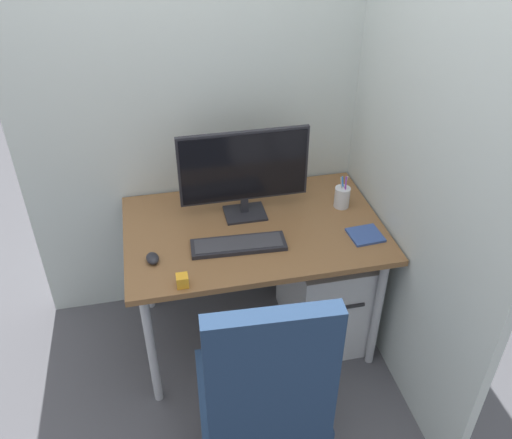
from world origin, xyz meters
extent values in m
plane|color=#4C4C51|center=(0.00, 0.00, 0.00)|extent=(8.00, 8.00, 0.00)
cube|color=#B7C1BC|center=(0.00, 0.44, 1.40)|extent=(2.23, 0.04, 2.80)
cube|color=#B7C1BC|center=(0.66, -0.14, 1.40)|extent=(0.04, 1.79, 2.80)
cube|color=brown|center=(0.00, 0.00, 0.72)|extent=(1.26, 0.81, 0.03)
cylinder|color=#B2B5BA|center=(-0.56, -0.34, 0.35)|extent=(0.04, 0.04, 0.70)
cylinder|color=#B2B5BA|center=(0.56, -0.34, 0.35)|extent=(0.04, 0.04, 0.70)
cylinder|color=#B2B5BA|center=(-0.56, 0.34, 0.35)|extent=(0.04, 0.04, 0.70)
cylinder|color=#B2B5BA|center=(0.56, 0.34, 0.35)|extent=(0.04, 0.04, 0.70)
sphere|color=black|center=(0.10, -0.58, 0.03)|extent=(0.05, 0.05, 0.05)
cube|color=silver|center=(-0.02, -0.66, 0.07)|extent=(0.26, 0.18, 0.03)
sphere|color=black|center=(-0.21, -0.46, 0.03)|extent=(0.05, 0.05, 0.05)
cube|color=silver|center=(-0.17, -0.60, 0.07)|extent=(0.11, 0.28, 0.03)
cylinder|color=silver|center=(-0.13, -0.74, 0.23)|extent=(0.04, 0.04, 0.29)
cube|color=navy|center=(-0.13, -0.74, 0.42)|extent=(0.52, 0.52, 0.09)
cube|color=navy|center=(-0.15, -0.98, 0.79)|extent=(0.45, 0.10, 0.66)
cube|color=silver|center=(0.39, -0.04, 0.29)|extent=(0.40, 0.55, 0.58)
cube|color=#262628|center=(0.39, -0.32, 0.41)|extent=(0.20, 0.01, 0.02)
cube|color=black|center=(-0.02, 0.12, 0.74)|extent=(0.20, 0.16, 0.01)
cube|color=black|center=(-0.02, 0.13, 0.79)|extent=(0.04, 0.02, 0.09)
cube|color=black|center=(-0.02, 0.13, 1.00)|extent=(0.63, 0.02, 0.37)
cube|color=black|center=(-0.02, 0.11, 1.00)|extent=(0.61, 0.01, 0.34)
cube|color=black|center=(-0.10, -0.14, 0.74)|extent=(0.45, 0.16, 0.02)
cube|color=#333338|center=(-0.10, -0.14, 0.75)|extent=(0.41, 0.13, 0.00)
ellipsoid|color=black|center=(-0.50, -0.16, 0.75)|extent=(0.07, 0.09, 0.04)
cylinder|color=silver|center=(0.48, 0.08, 0.79)|extent=(0.08, 0.08, 0.11)
cylinder|color=#B2B5BA|center=(0.47, 0.08, 0.85)|extent=(0.03, 0.01, 0.12)
cylinder|color=#B2B5BA|center=(0.49, 0.08, 0.85)|extent=(0.03, 0.01, 0.12)
torus|color=#337FD8|center=(0.48, 0.08, 0.80)|extent=(0.04, 0.04, 0.01)
cylinder|color=purple|center=(0.49, 0.07, 0.84)|extent=(0.01, 0.02, 0.15)
cylinder|color=#337FD8|center=(0.49, 0.10, 0.83)|extent=(0.02, 0.02, 0.13)
cube|color=#334C8C|center=(0.51, -0.19, 0.74)|extent=(0.16, 0.15, 0.01)
cube|color=orange|center=(-0.38, -0.35, 0.76)|extent=(0.05, 0.05, 0.05)
camera|label=1|loc=(-0.44, -2.10, 2.28)|focal=37.89mm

